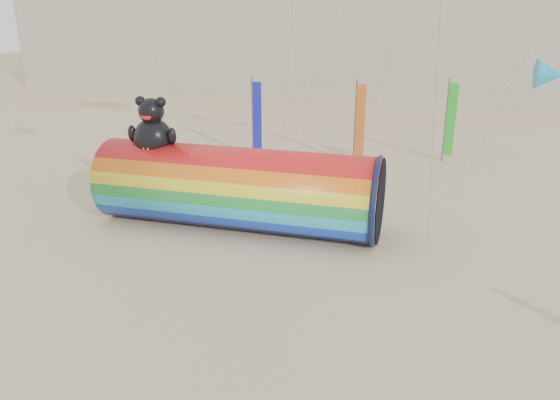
# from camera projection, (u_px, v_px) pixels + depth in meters

# --- Properties ---
(ground) EXTENTS (160.00, 160.00, 0.00)m
(ground) POSITION_uv_depth(u_px,v_px,m) (256.00, 272.00, 20.35)
(ground) COLOR #CCB58C
(ground) RESTS_ON ground
(windsock_assembly) EXTENTS (12.46, 3.80, 5.74)m
(windsock_assembly) POSITION_uv_depth(u_px,v_px,m) (237.00, 186.00, 23.91)
(windsock_assembly) COLOR red
(windsock_assembly) RESTS_ON ground
(festival_banners) EXTENTS (12.38, 2.79, 5.20)m
(festival_banners) POSITION_uv_depth(u_px,v_px,m) (354.00, 120.00, 33.80)
(festival_banners) COLOR #59595E
(festival_banners) RESTS_ON ground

